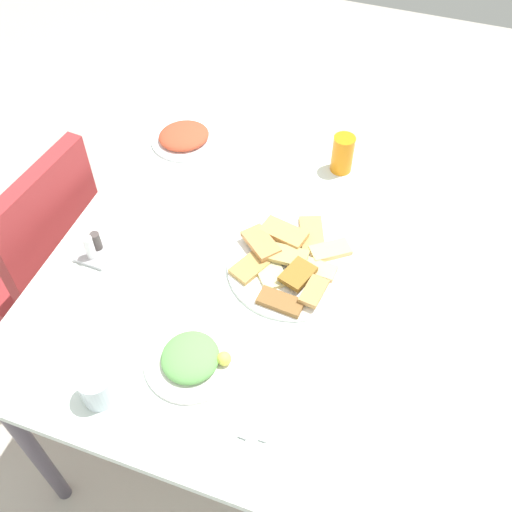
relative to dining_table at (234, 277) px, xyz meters
The scene contains 12 objects.
ground_plane 0.70m from the dining_table, ahead, with size 6.00×6.00×0.00m, color #B9B1A5.
dining_table is the anchor object (origin of this frame).
dining_chair 0.70m from the dining_table, 91.56° to the left, with size 0.46×0.46×0.93m.
pide_platter 0.18m from the dining_table, 80.44° to the right, with size 0.36×0.34×0.05m.
salad_plate_greens 0.53m from the dining_table, 38.40° to the left, with size 0.22×0.22×0.04m.
salad_plate_rice 0.34m from the dining_table, behind, with size 0.22×0.22×0.05m.
soda_can 0.51m from the dining_table, 22.25° to the right, with size 0.07×0.07×0.12m, color orange.
drinking_glass 0.51m from the dining_table, 163.85° to the left, with size 0.08×0.08×0.09m, color silver.
paper_napkin 0.44m from the dining_table, 148.99° to the right, with size 0.14×0.14×0.00m, color white.
fork 0.45m from the dining_table, 146.98° to the right, with size 0.17×0.02×0.01m, color silver.
spoon 0.43m from the dining_table, 151.08° to the right, with size 0.19×0.02×0.01m, color silver.
condiment_caddy 0.39m from the dining_table, 107.12° to the left, with size 0.09×0.09×0.08m.
Camera 1 is at (-0.94, -0.40, 2.02)m, focal length 41.74 mm.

